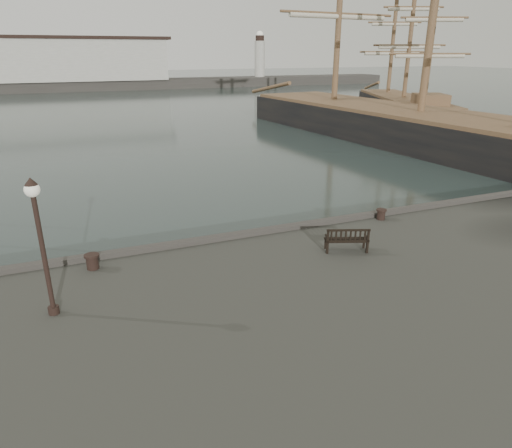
% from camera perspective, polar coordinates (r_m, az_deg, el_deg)
% --- Properties ---
extents(ground, '(400.00, 400.00, 0.00)m').
position_cam_1_polar(ground, '(17.28, 2.00, -5.60)').
color(ground, black).
rests_on(ground, ground).
extents(breakwater, '(140.00, 9.50, 12.20)m').
position_cam_1_polar(breakwater, '(106.16, -22.34, 17.48)').
color(breakwater, '#383530').
rests_on(breakwater, ground).
extents(bench, '(1.47, 0.94, 0.80)m').
position_cam_1_polar(bench, '(15.11, 11.21, -2.44)').
color(bench, black).
rests_on(bench, quay).
extents(bollard_left, '(0.55, 0.55, 0.46)m').
position_cam_1_polar(bollard_left, '(14.50, -19.78, -4.45)').
color(bollard_left, black).
rests_on(bollard_left, quay).
extents(bollard_right, '(0.44, 0.44, 0.41)m').
position_cam_1_polar(bollard_right, '(18.30, 15.37, 1.18)').
color(bollard_right, black).
rests_on(bollard_right, quay).
extents(lamp_post, '(0.35, 0.35, 3.49)m').
position_cam_1_polar(lamp_post, '(11.70, -25.47, -0.66)').
color(lamp_post, black).
rests_on(lamp_post, quay).
extents(tall_ship_main, '(13.02, 43.93, 32.46)m').
position_cam_1_polar(tall_ship_main, '(42.92, 19.55, 10.39)').
color(tall_ship_main, black).
rests_on(tall_ship_main, ground).
extents(tall_ship_far, '(14.22, 25.15, 21.39)m').
position_cam_1_polar(tall_ship_far, '(61.15, 17.80, 13.28)').
color(tall_ship_far, black).
rests_on(tall_ship_far, ground).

